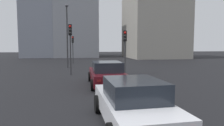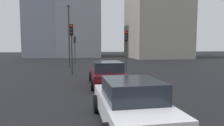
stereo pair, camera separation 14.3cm
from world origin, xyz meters
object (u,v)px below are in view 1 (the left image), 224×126
Objects in this scene: car_white_second at (132,103)px; traffic_light_near_left at (125,43)px; car_maroon_lead at (107,74)px; street_lamp_kerbside at (67,31)px; traffic_light_far_left at (70,39)px; traffic_light_near_right at (73,44)px.

traffic_light_near_left reaches higher than car_white_second.
traffic_light_near_left is (4.43, -2.21, 1.97)m from car_maroon_lead.
car_white_second is 17.51m from street_lamp_kerbside.
car_maroon_lead is 1.28× the size of traffic_light_near_left.
street_lamp_kerbside reaches higher than traffic_light_far_left.
traffic_light_near_right is at bearing -150.58° from traffic_light_near_left.
street_lamp_kerbside is at bearing 7.74° from car_white_second.
car_maroon_lead is 5.76m from traffic_light_far_left.
traffic_light_near_left is at bearing 82.05° from traffic_light_far_left.
car_white_second is 1.03× the size of traffic_light_far_left.
car_maroon_lead is 1.10× the size of car_white_second.
traffic_light_near_right reaches higher than traffic_light_near_left.
car_maroon_lead is at bearing 11.45° from traffic_light_near_right.
street_lamp_kerbside reaches higher than car_white_second.
car_maroon_lead is 15.98m from traffic_light_near_right.
car_white_second is 22.20m from traffic_light_near_right.
traffic_light_far_left reaches higher than car_white_second.
car_maroon_lead reaches higher than car_white_second.
car_white_second is (-6.32, 0.11, -0.01)m from car_maroon_lead.
street_lamp_kerbside is at bearing -2.59° from traffic_light_near_right.
traffic_light_near_left is (10.75, -2.32, 1.98)m from car_white_second.
traffic_light_far_left is at bearing 9.80° from car_white_second.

